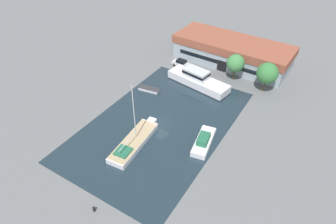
% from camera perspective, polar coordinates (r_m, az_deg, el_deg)
% --- Properties ---
extents(ground_plane, '(440.00, 440.00, 0.00)m').
position_cam_1_polar(ground_plane, '(54.89, -1.50, -2.31)').
color(ground_plane, slate).
extents(water_canal, '(22.68, 36.34, 0.01)m').
position_cam_1_polar(water_canal, '(54.89, -1.50, -2.31)').
color(water_canal, '#1E2D38').
rests_on(water_canal, ground).
extents(warehouse_building, '(27.98, 11.70, 5.67)m').
position_cam_1_polar(warehouse_building, '(74.58, 12.10, 11.17)').
color(warehouse_building, '#99A8B2').
rests_on(warehouse_building, ground).
extents(quay_tree_near_building, '(3.90, 3.90, 6.06)m').
position_cam_1_polar(quay_tree_near_building, '(66.97, 12.74, 9.05)').
color(quay_tree_near_building, brown).
rests_on(quay_tree_near_building, ground).
extents(quay_tree_by_water, '(4.39, 4.39, 6.55)m').
position_cam_1_polar(quay_tree_by_water, '(64.45, 18.39, 7.01)').
color(quay_tree_by_water, brown).
rests_on(quay_tree_by_water, ground).
extents(parked_car, '(4.30, 2.02, 1.70)m').
position_cam_1_polar(parked_car, '(72.31, 2.47, 9.30)').
color(parked_car, silver).
rests_on(parked_car, ground).
extents(sailboat_moored, '(4.23, 12.62, 11.32)m').
position_cam_1_polar(sailboat_moored, '(50.89, -6.47, -5.62)').
color(sailboat_moored, white).
rests_on(sailboat_moored, water_canal).
extents(motor_cruiser, '(14.62, 6.42, 3.59)m').
position_cam_1_polar(motor_cruiser, '(65.06, 5.69, 6.08)').
color(motor_cruiser, white).
rests_on(motor_cruiser, water_canal).
extents(small_dinghy, '(4.75, 2.09, 0.71)m').
position_cam_1_polar(small_dinghy, '(63.60, -3.67, 4.36)').
color(small_dinghy, silver).
rests_on(small_dinghy, water_canal).
extents(cabin_boat, '(3.72, 7.58, 2.06)m').
position_cam_1_polar(cabin_boat, '(50.75, 6.80, -5.55)').
color(cabin_boat, white).
rests_on(cabin_boat, water_canal).
extents(mooring_bollard, '(0.38, 0.38, 0.87)m').
position_cam_1_polar(mooring_bollard, '(43.41, -13.93, -17.46)').
color(mooring_bollard, black).
rests_on(mooring_bollard, ground).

